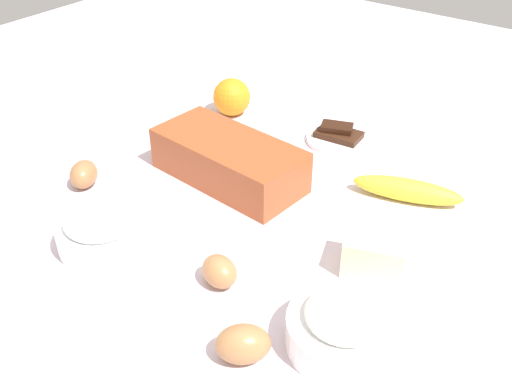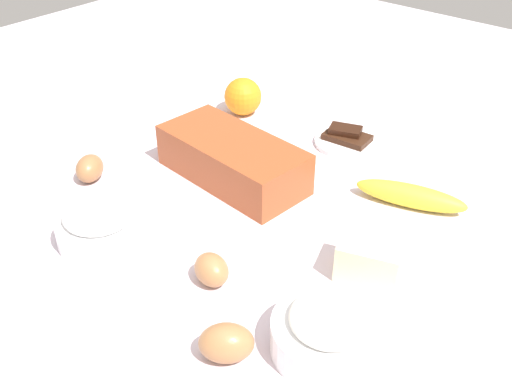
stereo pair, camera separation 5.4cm
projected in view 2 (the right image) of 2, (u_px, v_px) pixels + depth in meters
name	position (u px, v px, depth m)	size (l,w,h in m)	color
ground_plane	(256.00, 216.00, 1.02)	(2.40, 2.40, 0.02)	silver
loaf_pan	(233.00, 158.00, 1.07)	(0.29, 0.15, 0.08)	#9E4723
flour_bowl	(329.00, 331.00, 0.74)	(0.15, 0.15, 0.07)	white
sugar_bowl	(100.00, 223.00, 0.93)	(0.14, 0.14, 0.07)	white
banana	(411.00, 196.00, 1.01)	(0.19, 0.04, 0.04)	yellow
orange_fruit	(243.00, 96.00, 1.29)	(0.08, 0.08, 0.08)	orange
butter_block	(369.00, 260.00, 0.86)	(0.09, 0.06, 0.06)	#F4EDB2
egg_near_butter	(212.00, 270.00, 0.85)	(0.05, 0.05, 0.06)	#AB7346
egg_beside_bowl	(226.00, 343.00, 0.74)	(0.05, 0.05, 0.07)	#A77044
egg_loose	(90.00, 168.00, 1.08)	(0.05, 0.05, 0.06)	#9C683F
chocolate_plate	(347.00, 140.00, 1.20)	(0.13, 0.13, 0.03)	white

